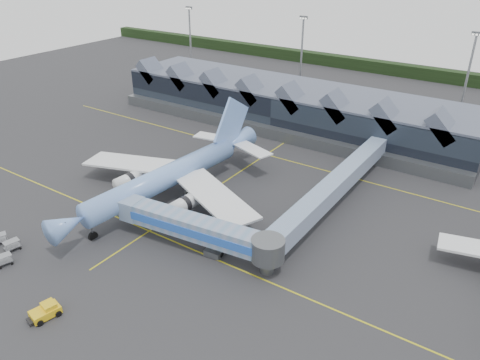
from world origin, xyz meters
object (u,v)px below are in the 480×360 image
Objects in this scene: jet_bridge at (207,232)px; pushback_tug at (46,311)px; main_airliner at (171,175)px; fuel_truck at (142,183)px.

pushback_tug is (-8.37, -21.69, -2.85)m from jet_bridge.
main_airliner is 32.66m from pushback_tug.
jet_bridge is 2.95× the size of fuel_truck.
main_airliner is 5.03× the size of fuel_truck.
jet_bridge is 6.52× the size of pushback_tug.
main_airliner reaches higher than pushback_tug.
fuel_truck is (-21.29, 8.24, -1.89)m from jet_bridge.
pushback_tug is at bearing -68.86° from fuel_truck.
jet_bridge reaches higher than pushback_tug.
fuel_truck is 2.21× the size of pushback_tug.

